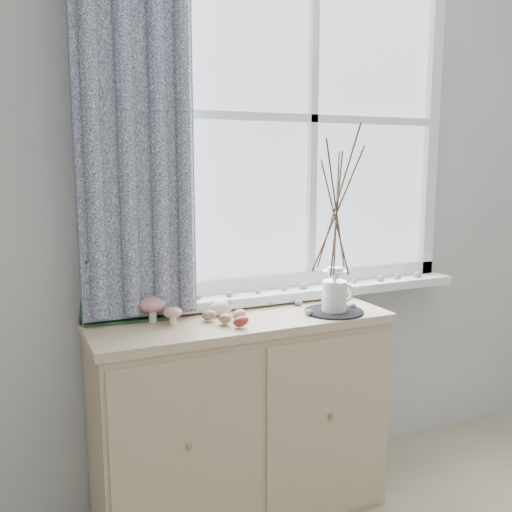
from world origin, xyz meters
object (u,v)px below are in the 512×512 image
(sideboard, at_px, (240,417))
(toadstool_cluster, at_px, (157,307))
(botanical_book, at_px, (128,289))
(twig_pitcher, at_px, (336,205))

(sideboard, relative_size, toadstool_cluster, 7.48)
(sideboard, bearing_deg, toadstool_cluster, 169.90)
(toadstool_cluster, bearing_deg, sideboard, -10.10)
(botanical_book, relative_size, twig_pitcher, 0.50)
(toadstool_cluster, xyz_separation_m, twig_pitcher, (0.70, -0.15, 0.38))
(sideboard, distance_m, botanical_book, 0.70)
(twig_pitcher, bearing_deg, botanical_book, 159.81)
(toadstool_cluster, bearing_deg, botanical_book, 156.68)
(sideboard, distance_m, toadstool_cluster, 0.58)
(botanical_book, bearing_deg, toadstool_cluster, -18.68)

